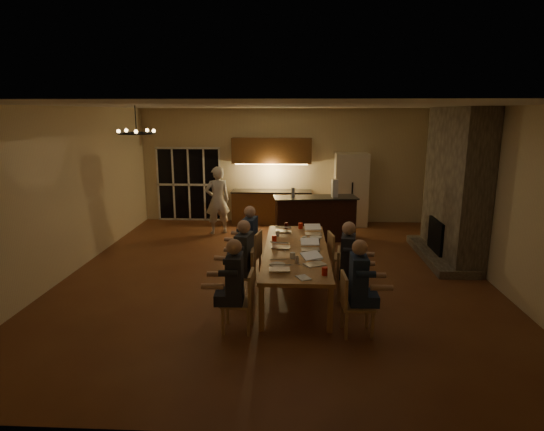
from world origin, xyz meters
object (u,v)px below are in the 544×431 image
(chair_right_far, at_px, (341,256))
(laptop_d, at_px, (310,244))
(chair_right_near, at_px, (357,304))
(chandelier, at_px, (137,133))
(chair_left_far, at_px, (248,254))
(can_cola, at_px, (286,226))
(chair_left_near, at_px, (237,301))
(person_left_far, at_px, (250,242))
(laptop_b, at_px, (315,258))
(plate_near, at_px, (316,258))
(refrigerator, at_px, (351,189))
(mug_front, at_px, (293,256))
(can_silver, at_px, (297,260))
(dining_table, at_px, (296,269))
(mug_mid, at_px, (305,239))
(laptop_c, at_px, (281,241))
(can_right, at_px, (318,242))
(plate_far, at_px, (316,237))
(chair_right_mid, at_px, (350,275))
(standing_person, at_px, (217,200))
(mug_back, at_px, (278,234))
(laptop_f, at_px, (313,229))
(person_right_near, at_px, (358,287))
(plate_left, at_px, (278,265))
(person_left_near, at_px, (235,286))
(redcup_near, at_px, (325,271))
(laptop_a, at_px, (279,263))
(bar_bottle, at_px, (293,192))
(chair_left_mid, at_px, (240,274))
(person_left_mid, at_px, (244,261))
(bar_blender, at_px, (335,188))
(bar_island, at_px, (315,218))
(laptop_e, at_px, (284,226))
(redcup_far, at_px, (301,226))
(redcup_mid, at_px, (274,239))

(chair_right_far, bearing_deg, laptop_d, 127.82)
(chair_right_near, relative_size, chandelier, 1.46)
(chair_left_far, relative_size, can_cola, 7.42)
(chair_left_near, height_order, person_left_far, person_left_far)
(laptop_b, xyz_separation_m, plate_near, (0.03, 0.31, -0.10))
(refrigerator, height_order, mug_front, refrigerator)
(can_silver, bearing_deg, dining_table, 90.74)
(mug_mid, bearing_deg, laptop_c, -137.25)
(chair_right_far, height_order, can_right, chair_right_far)
(mug_mid, height_order, plate_far, mug_mid)
(laptop_d, xyz_separation_m, plate_near, (0.07, -0.47, -0.10))
(chair_right_mid, xyz_separation_m, standing_person, (-2.92, 4.21, 0.43))
(plate_far, bearing_deg, mug_back, 173.49)
(laptop_f, distance_m, mug_mid, 0.57)
(person_right_near, bearing_deg, laptop_f, 11.44)
(chair_left_near, bearing_deg, laptop_f, 157.68)
(mug_front, bearing_deg, mug_back, 102.28)
(plate_left, bearing_deg, mug_mid, 71.61)
(person_left_near, xyz_separation_m, plate_far, (1.24, 2.39, 0.07))
(dining_table, relative_size, redcup_near, 27.51)
(chair_right_far, height_order, laptop_a, laptop_a)
(chair_right_mid, bearing_deg, refrigerator, -0.03)
(bar_bottle, bearing_deg, person_left_near, -99.36)
(chair_left_mid, distance_m, mug_back, 1.49)
(plate_left, bearing_deg, laptop_c, 88.62)
(chandelier, height_order, plate_far, chandelier)
(mug_back, bearing_deg, can_right, -38.48)
(can_silver, height_order, can_cola, same)
(person_left_mid, bearing_deg, redcup_near, 68.70)
(chair_right_near, relative_size, bar_blender, 2.08)
(can_silver, bearing_deg, can_cola, 95.48)
(can_cola, bearing_deg, bar_island, 69.96)
(bar_island, height_order, laptop_e, bar_island)
(laptop_e, relative_size, redcup_near, 2.67)
(refrigerator, xyz_separation_m, redcup_far, (-1.42, -3.43, -0.19))
(laptop_b, relative_size, can_silver, 2.67)
(plate_far, bearing_deg, bar_blender, 77.64)
(plate_left, bearing_deg, bar_bottle, 86.93)
(chandelier, relative_size, can_silver, 5.08)
(chair_left_near, relative_size, plate_near, 3.63)
(chair_right_far, bearing_deg, chair_right_mid, 173.67)
(laptop_b, height_order, redcup_mid, laptop_b)
(laptop_d, bearing_deg, bar_island, 83.07)
(chair_left_near, xyz_separation_m, mug_front, (0.78, 1.06, 0.36))
(standing_person, bearing_deg, person_left_near, 78.78)
(chair_left_near, relative_size, chandelier, 1.46)
(chair_right_near, distance_m, can_right, 1.95)
(laptop_a, xyz_separation_m, laptop_c, (-0.01, 1.17, 0.00))
(laptop_e, bearing_deg, person_left_near, 76.98)
(mug_mid, distance_m, can_right, 0.33)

